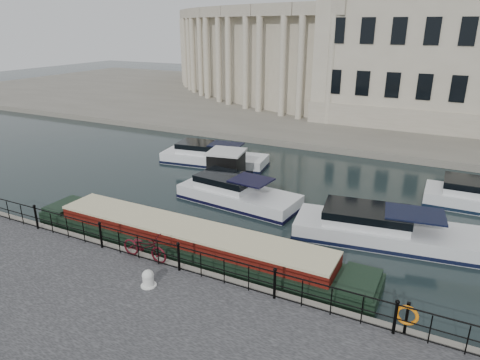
% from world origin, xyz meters
% --- Properties ---
extents(ground_plane, '(160.00, 160.00, 0.00)m').
position_xyz_m(ground_plane, '(0.00, 0.00, 0.00)').
color(ground_plane, black).
rests_on(ground_plane, ground).
extents(far_bank, '(120.00, 42.00, 0.55)m').
position_xyz_m(far_bank, '(0.00, 39.00, 0.28)').
color(far_bank, '#6B665B').
rests_on(far_bank, ground_plane).
extents(railing, '(24.14, 0.14, 1.22)m').
position_xyz_m(railing, '(0.00, -2.25, 1.20)').
color(railing, black).
rests_on(railing, near_quay).
extents(civic_building, '(53.55, 31.84, 16.85)m').
position_xyz_m(civic_building, '(-1.00, 34.71, 7.04)').
color(civic_building, '#ADA38C').
rests_on(civic_building, far_bank).
extents(bicycle, '(2.15, 0.76, 1.13)m').
position_xyz_m(bicycle, '(-1.73, -2.16, 1.11)').
color(bicycle, '#480C14').
rests_on(bicycle, near_quay).
extents(mooring_bollard, '(0.58, 0.58, 0.65)m').
position_xyz_m(mooring_bollard, '(-0.40, -3.64, 0.86)').
color(mooring_bollard, silver).
rests_on(mooring_bollard, near_quay).
extents(life_ring_post, '(0.69, 0.19, 1.13)m').
position_xyz_m(life_ring_post, '(8.31, -2.17, 1.26)').
color(life_ring_post, black).
rests_on(life_ring_post, near_quay).
extents(narrowboat, '(16.72, 2.35, 1.61)m').
position_xyz_m(narrowboat, '(-1.09, -0.00, 0.37)').
color(narrowboat, black).
rests_on(narrowboat, ground_plane).
extents(harbour_hut, '(3.37, 2.97, 2.18)m').
position_xyz_m(harbour_hut, '(-3.77, 8.52, 0.95)').
color(harbour_hut, '#6B665B').
rests_on(harbour_hut, ground_plane).
extents(cabin_cruisers, '(24.20, 10.15, 1.99)m').
position_xyz_m(cabin_cruisers, '(2.25, 8.08, 0.37)').
color(cabin_cruisers, silver).
rests_on(cabin_cruisers, ground_plane).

